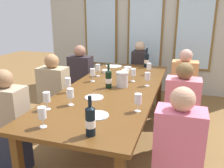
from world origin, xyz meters
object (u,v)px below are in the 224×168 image
at_px(seated_person_5, 183,87).
at_px(wine_glass_7, 147,77).
at_px(wine_glass_8, 47,98).
at_px(wine_glass_6, 70,94).
at_px(seated_person_6, 139,72).
at_px(wine_glass_3, 133,73).
at_px(wine_glass_0, 98,68).
at_px(seated_person_2, 9,125).
at_px(wine_glass_5, 68,83).
at_px(seated_person_0, 54,96).
at_px(white_plate_0, 97,115).
at_px(wine_glass_9, 42,113).
at_px(white_plate_2, 94,97).
at_px(wine_bottle_2, 109,79).
at_px(dining_table, 113,92).
at_px(seated_person_3, 177,156).
at_px(seated_person_1, 181,112).
at_px(wine_bottle_0, 90,121).
at_px(metal_pitcher, 122,79).
at_px(wine_glass_4, 93,73).
at_px(wine_glass_1, 149,67).
at_px(seated_person_4, 81,80).
at_px(wine_glass_2, 138,100).
at_px(tasting_bowl_2, 128,68).
at_px(white_plate_1, 114,66).
at_px(wine_bottle_1, 147,60).
at_px(tasting_bowl_0, 106,71).

bearing_deg(seated_person_5, wine_glass_7, -119.32).
bearing_deg(wine_glass_8, wine_glass_6, 45.92).
bearing_deg(seated_person_6, wine_glass_3, -82.50).
xyz_separation_m(wine_glass_0, seated_person_2, (-0.47, -1.34, -0.34)).
relative_size(wine_glass_5, wine_glass_6, 1.00).
distance_m(wine_glass_6, seated_person_0, 0.98).
relative_size(white_plate_0, wine_glass_9, 1.21).
bearing_deg(white_plate_2, wine_bottle_2, 84.14).
xyz_separation_m(dining_table, wine_glass_7, (0.40, 0.17, 0.18)).
relative_size(seated_person_3, seated_person_6, 1.00).
bearing_deg(seated_person_1, seated_person_2, -152.96).
distance_m(wine_glass_3, wine_glass_6, 1.09).
bearing_deg(seated_person_2, seated_person_0, 90.00).
relative_size(wine_bottle_0, seated_person_3, 0.28).
distance_m(white_plate_0, seated_person_2, 0.98).
distance_m(dining_table, white_plate_0, 0.87).
bearing_deg(seated_person_2, metal_pitcher, 45.00).
bearing_deg(seated_person_5, wine_glass_4, -145.87).
relative_size(seated_person_0, seated_person_1, 1.00).
height_order(wine_glass_1, wine_glass_9, same).
bearing_deg(seated_person_4, wine_glass_2, -50.09).
height_order(white_plate_2, wine_glass_4, wine_glass_4).
xyz_separation_m(wine_glass_3, seated_person_0, (-1.02, -0.32, -0.34)).
relative_size(seated_person_4, seated_person_5, 1.00).
xyz_separation_m(wine_glass_1, wine_glass_2, (0.11, -1.40, 0.00)).
distance_m(wine_glass_2, wine_glass_4, 1.12).
relative_size(dining_table, tasting_bowl_2, 22.65).
height_order(wine_glass_4, seated_person_1, seated_person_1).
relative_size(wine_glass_1, seated_person_4, 0.16).
relative_size(wine_glass_2, wine_glass_5, 1.00).
bearing_deg(wine_glass_5, seated_person_2, -126.49).
relative_size(white_plate_1, seated_person_5, 0.24).
height_order(wine_bottle_1, wine_glass_4, wine_bottle_1).
height_order(tasting_bowl_0, seated_person_4, seated_person_4).
xyz_separation_m(tasting_bowl_0, seated_person_6, (0.31, 1.05, -0.23)).
distance_m(wine_bottle_1, seated_person_2, 2.38).
xyz_separation_m(tasting_bowl_2, wine_glass_9, (-0.18, -2.17, 0.10)).
xyz_separation_m(seated_person_0, seated_person_1, (1.67, -0.04, 0.00)).
xyz_separation_m(white_plate_2, wine_glass_0, (-0.28, 0.87, 0.12)).
xyz_separation_m(wine_glass_6, seated_person_0, (-0.61, 0.69, -0.33)).
bearing_deg(wine_glass_7, white_plate_1, 127.37).
height_order(white_plate_1, seated_person_3, seated_person_3).
distance_m(wine_glass_0, wine_glass_9, 1.64).
distance_m(wine_glass_2, seated_person_4, 2.02).
bearing_deg(wine_glass_2, wine_glass_5, 160.95).
distance_m(white_plate_2, wine_bottle_0, 0.83).
height_order(white_plate_1, wine_glass_5, wine_glass_5).
distance_m(wine_glass_2, wine_glass_3, 1.01).
relative_size(white_plate_2, seated_person_3, 0.18).
bearing_deg(tasting_bowl_2, seated_person_4, -172.84).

